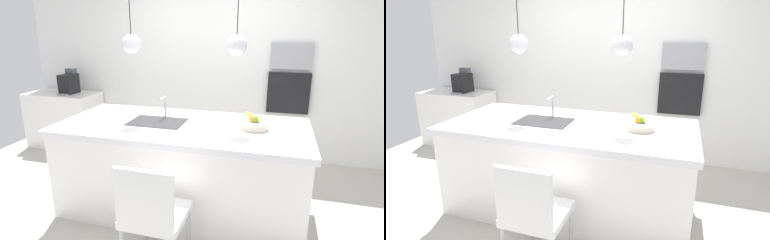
{
  "view_description": "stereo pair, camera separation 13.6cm",
  "coord_description": "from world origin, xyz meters",
  "views": [
    {
      "loc": [
        0.88,
        -2.77,
        1.82
      ],
      "look_at": [
        0.1,
        0.0,
        0.98
      ],
      "focal_mm": 28.75,
      "sensor_mm": 36.0,
      "label": 1
    },
    {
      "loc": [
        1.01,
        -2.73,
        1.82
      ],
      "look_at": [
        0.1,
        0.0,
        0.98
      ],
      "focal_mm": 28.75,
      "sensor_mm": 36.0,
      "label": 2
    }
  ],
  "objects": [
    {
      "name": "sink_basin",
      "position": [
        -0.27,
        0.0,
        0.93
      ],
      "size": [
        0.56,
        0.4,
        0.02
      ],
      "primitive_type": "cube",
      "color": "#2D2D30",
      "rests_on": "kitchen_island"
    },
    {
      "name": "back_wall",
      "position": [
        0.0,
        1.65,
        1.3
      ],
      "size": [
        6.0,
        0.1,
        2.6
      ],
      "primitive_type": "cube",
      "color": "white",
      "rests_on": "ground"
    },
    {
      "name": "pendant_light_right",
      "position": [
        0.51,
        0.0,
        1.7
      ],
      "size": [
        0.19,
        0.19,
        0.79
      ],
      "color": "silver"
    },
    {
      "name": "chair_near",
      "position": [
        0.05,
        -0.91,
        0.51
      ],
      "size": [
        0.46,
        0.46,
        0.92
      ],
      "color": "white",
      "rests_on": "ground"
    },
    {
      "name": "faucet",
      "position": [
        -0.27,
        0.21,
        1.07
      ],
      "size": [
        0.02,
        0.17,
        0.22
      ],
      "color": "silver",
      "rests_on": "kitchen_island"
    },
    {
      "name": "pendant_light_left",
      "position": [
        -0.51,
        0.0,
        1.7
      ],
      "size": [
        0.19,
        0.19,
        0.79
      ],
      "color": "silver"
    },
    {
      "name": "kitchen_island",
      "position": [
        0.0,
        0.0,
        0.47
      ],
      "size": [
        2.45,
        1.13,
        0.93
      ],
      "color": "white",
      "rests_on": "ground"
    },
    {
      "name": "side_counter",
      "position": [
        -2.4,
        1.28,
        0.44
      ],
      "size": [
        1.1,
        0.6,
        0.87
      ],
      "primitive_type": "cube",
      "color": "white",
      "rests_on": "ground"
    },
    {
      "name": "microwave",
      "position": [
        1.03,
        1.58,
        1.5
      ],
      "size": [
        0.54,
        0.08,
        0.34
      ],
      "primitive_type": "cube",
      "color": "#9E9EA3",
      "rests_on": "back_wall"
    },
    {
      "name": "oven",
      "position": [
        1.03,
        1.58,
        1.0
      ],
      "size": [
        0.56,
        0.08,
        0.56
      ],
      "primitive_type": "cube",
      "color": "black",
      "rests_on": "back_wall"
    },
    {
      "name": "coffee_machine",
      "position": [
        -2.26,
        1.28,
        1.03
      ],
      "size": [
        0.2,
        0.35,
        0.38
      ],
      "color": "black",
      "rests_on": "side_counter"
    },
    {
      "name": "floor",
      "position": [
        0.0,
        0.0,
        0.0
      ],
      "size": [
        6.6,
        6.6,
        0.0
      ],
      "primitive_type": "plane",
      "color": "#BCB7AD",
      "rests_on": "ground"
    },
    {
      "name": "fruit_bowl",
      "position": [
        0.7,
        0.04,
        0.97
      ],
      "size": [
        0.27,
        0.27,
        0.15
      ],
      "color": "beige",
      "rests_on": "kitchen_island"
    }
  ]
}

